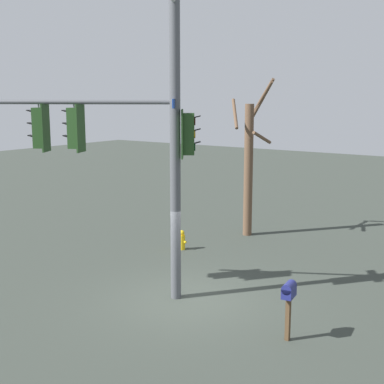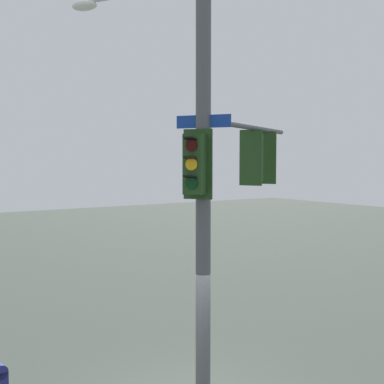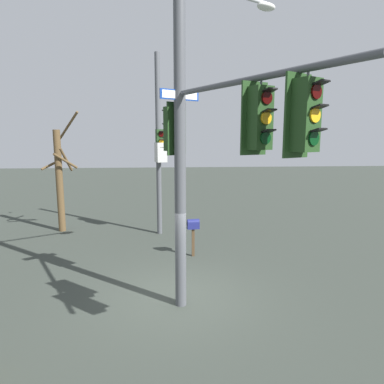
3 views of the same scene
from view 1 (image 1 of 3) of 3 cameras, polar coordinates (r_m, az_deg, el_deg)
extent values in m
plane|color=#343A34|center=(14.92, -0.36, -11.61)|extent=(80.00, 80.00, 0.00)
cylinder|color=#4C4F54|center=(14.09, -1.84, 4.77)|extent=(0.29, 0.29, 8.42)
cylinder|color=#4C4F54|center=(14.59, -11.56, 9.54)|extent=(4.36, 2.44, 0.12)
cube|color=#1E3D19|center=(14.71, -12.61, 6.78)|extent=(0.42, 0.45, 1.10)
cube|color=#1E3D19|center=(14.64, -12.00, 6.78)|extent=(0.27, 0.53, 1.30)
cylinder|color=#2F0403|center=(14.76, -13.26, 8.08)|extent=(0.12, 0.21, 0.22)
cube|color=black|center=(14.79, -13.55, 8.54)|extent=(0.23, 0.26, 0.06)
cylinder|color=#F2A814|center=(14.78, -13.20, 6.77)|extent=(0.12, 0.21, 0.22)
cube|color=black|center=(14.80, -13.49, 7.23)|extent=(0.23, 0.26, 0.06)
cylinder|color=black|center=(14.80, -13.15, 5.45)|extent=(0.12, 0.21, 0.22)
cube|color=black|center=(14.82, -13.44, 5.91)|extent=(0.23, 0.26, 0.06)
cylinder|color=#4C4F54|center=(14.69, -12.71, 9.21)|extent=(0.04, 0.04, 0.15)
cube|color=#1E3D19|center=(15.07, -16.20, 6.69)|extent=(0.44, 0.46, 1.10)
cube|color=#1E3D19|center=(15.00, -15.59, 6.71)|extent=(0.31, 0.51, 1.30)
cylinder|color=#2F0403|center=(15.11, -16.85, 7.96)|extent=(0.13, 0.21, 0.22)
cube|color=black|center=(15.14, -17.14, 8.41)|extent=(0.24, 0.26, 0.06)
cylinder|color=#F2A814|center=(15.13, -16.79, 6.68)|extent=(0.13, 0.21, 0.22)
cube|color=black|center=(15.15, -17.07, 7.12)|extent=(0.24, 0.26, 0.06)
cylinder|color=black|center=(15.15, -16.72, 5.39)|extent=(0.13, 0.21, 0.22)
cube|color=black|center=(15.17, -17.01, 5.84)|extent=(0.24, 0.26, 0.06)
cylinder|color=#4C4F54|center=(15.04, -16.32, 9.07)|extent=(0.04, 0.04, 0.15)
cube|color=#1E3D19|center=(14.01, -0.37, 6.31)|extent=(0.45, 0.47, 1.10)
cube|color=#1E3D19|center=(14.01, -1.07, 6.31)|extent=(0.35, 0.49, 1.30)
cylinder|color=#2F0403|center=(13.99, 0.31, 7.70)|extent=(0.15, 0.20, 0.22)
cube|color=black|center=(13.98, 0.62, 8.19)|extent=(0.25, 0.26, 0.06)
cylinder|color=#F2A814|center=(14.01, 0.31, 6.31)|extent=(0.15, 0.20, 0.22)
cube|color=black|center=(14.00, 0.62, 6.80)|extent=(0.25, 0.26, 0.06)
cylinder|color=black|center=(14.03, 0.31, 4.93)|extent=(0.15, 0.20, 0.22)
cube|color=black|center=(14.02, 0.62, 5.41)|extent=(0.25, 0.26, 0.06)
cube|color=navy|center=(14.03, -1.86, 9.58)|extent=(0.59, 0.96, 0.24)
cube|color=white|center=(14.03, -1.94, 9.58)|extent=(0.52, 0.86, 0.18)
cylinder|color=yellow|center=(19.49, -1.11, -5.47)|extent=(0.24, 0.24, 0.55)
sphere|color=yellow|center=(19.40, -1.12, -4.46)|extent=(0.20, 0.20, 0.20)
cylinder|color=yellow|center=(19.40, -0.78, -5.46)|extent=(0.10, 0.09, 0.09)
cylinder|color=yellow|center=(19.56, -1.45, -5.33)|extent=(0.10, 0.09, 0.09)
cube|color=#4C3823|center=(12.64, 10.37, -13.38)|extent=(0.10, 0.10, 1.05)
cube|color=navy|center=(12.40, 10.47, -10.65)|extent=(0.30, 0.47, 0.24)
cylinder|color=navy|center=(12.36, 10.48, -10.13)|extent=(0.30, 0.47, 0.24)
cylinder|color=brown|center=(21.19, 6.13, 2.31)|extent=(0.36, 0.36, 5.30)
cylinder|color=brown|center=(20.72, 7.60, 5.88)|extent=(0.22, 1.25, 0.58)
cylinder|color=brown|center=(21.33, 7.64, 10.08)|extent=(1.21, 0.69, 1.33)
cylinder|color=brown|center=(20.92, 4.68, 8.47)|extent=(0.86, 1.05, 1.17)
cylinder|color=brown|center=(21.40, 7.63, 9.93)|extent=(1.32, 0.63, 1.65)
camera|label=2|loc=(19.37, 27.41, 6.47)|focal=48.80mm
camera|label=3|loc=(20.53, -20.63, 6.43)|focal=32.07mm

